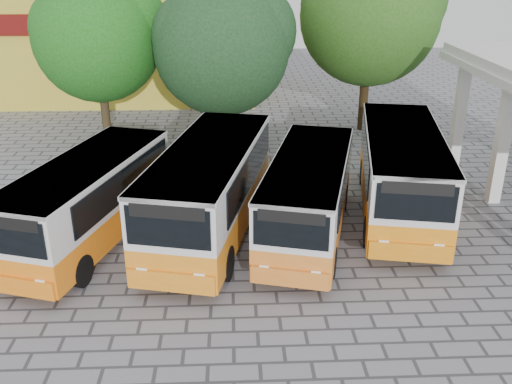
{
  "coord_description": "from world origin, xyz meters",
  "views": [
    {
      "loc": [
        -2.45,
        -14.18,
        9.18
      ],
      "look_at": [
        -1.66,
        3.96,
        1.5
      ],
      "focal_mm": 40.0,
      "sensor_mm": 36.0,
      "label": 1
    }
  ],
  "objects_px": {
    "bus_far_left": "(89,197)",
    "bus_centre_right": "(309,193)",
    "bus_far_right": "(401,169)",
    "bus_centre_left": "(210,185)"
  },
  "relations": [
    {
      "from": "bus_far_left",
      "to": "bus_centre_right",
      "type": "bearing_deg",
      "value": 17.97
    },
    {
      "from": "bus_far_left",
      "to": "bus_far_right",
      "type": "height_order",
      "value": "bus_far_right"
    },
    {
      "from": "bus_far_right",
      "to": "bus_far_left",
      "type": "bearing_deg",
      "value": -159.92
    },
    {
      "from": "bus_far_left",
      "to": "bus_far_right",
      "type": "distance_m",
      "value": 11.12
    },
    {
      "from": "bus_centre_left",
      "to": "bus_far_right",
      "type": "bearing_deg",
      "value": 23.87
    },
    {
      "from": "bus_far_left",
      "to": "bus_centre_left",
      "type": "height_order",
      "value": "bus_centre_left"
    },
    {
      "from": "bus_far_left",
      "to": "bus_far_right",
      "type": "relative_size",
      "value": 0.93
    },
    {
      "from": "bus_far_left",
      "to": "bus_centre_left",
      "type": "bearing_deg",
      "value": 23.02
    },
    {
      "from": "bus_centre_left",
      "to": "bus_far_left",
      "type": "bearing_deg",
      "value": -161.29
    },
    {
      "from": "bus_centre_right",
      "to": "bus_far_right",
      "type": "distance_m",
      "value": 4.0
    }
  ]
}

